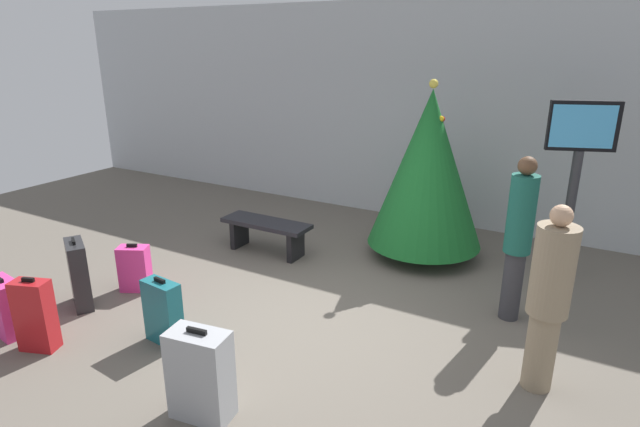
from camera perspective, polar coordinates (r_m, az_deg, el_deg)
ground_plane at (r=5.78m, az=-0.86°, el=-11.77°), size 16.00×16.00×0.00m
back_wall at (r=8.74m, az=12.74°, el=10.65°), size 16.00×0.20×3.58m
holiday_tree at (r=7.15m, az=11.89°, el=4.85°), size 1.58×1.58×2.46m
flight_info_kiosk at (r=7.00m, az=26.70°, el=5.35°), size 0.78×0.34×2.26m
waiting_bench at (r=7.42m, az=-5.98°, el=-1.78°), size 1.32×0.44×0.48m
traveller_0 at (r=4.76m, az=24.08°, el=-8.37°), size 0.42×0.42×1.69m
traveller_1 at (r=5.80m, az=21.18°, el=-2.23°), size 0.38×0.38×1.82m
suitcase_0 at (r=4.40m, az=-13.14°, el=-17.07°), size 0.53×0.34×0.81m
suitcase_1 at (r=5.48m, az=-17.04°, el=-10.43°), size 0.43×0.22×0.71m
suitcase_2 at (r=6.52m, az=-25.21°, el=-6.13°), size 0.51×0.41×0.82m
suitcase_3 at (r=5.84m, az=-29.09°, el=-9.87°), size 0.40×0.30×0.78m
suitcase_4 at (r=6.32m, az=-31.58°, el=-8.86°), size 0.48×0.30×0.64m
suitcase_5 at (r=6.71m, az=-19.89°, el=-5.75°), size 0.41×0.35×0.61m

